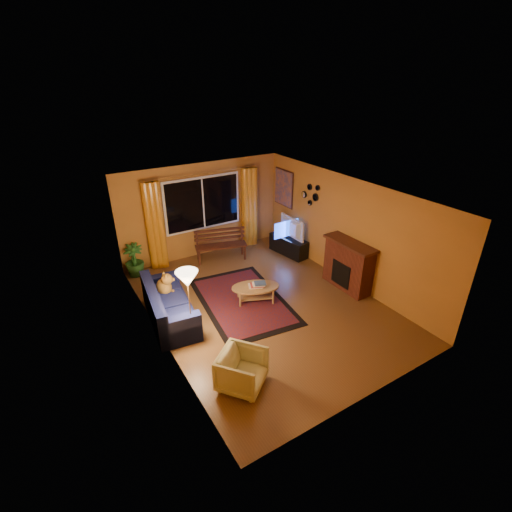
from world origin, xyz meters
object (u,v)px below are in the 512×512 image
coffee_table (255,294)px  tv_console (288,246)px  floor_lamp (190,307)px  sofa (170,304)px  bench (221,253)px  armchair (242,369)px

coffee_table → tv_console: tv_console is taller
floor_lamp → coffee_table: floor_lamp is taller
sofa → coffee_table: sofa is taller
bench → armchair: size_ratio=1.91×
tv_console → armchair: bearing=-143.6°
armchair → coffee_table: 2.46m
armchair → coffee_table: bearing=15.2°
bench → armchair: 4.52m
bench → tv_console: size_ratio=1.17×
sofa → tv_console: size_ratio=1.61×
tv_console → sofa: bearing=-171.3°
coffee_table → armchair: bearing=-126.4°
tv_console → floor_lamp: bearing=-160.2°
bench → sofa: sofa is taller
coffee_table → sofa: bearing=170.0°
sofa → armchair: 2.33m
floor_lamp → tv_console: (3.71, 2.04, -0.49)m
bench → coffee_table: bearing=-80.5°
sofa → armchair: sofa is taller
bench → sofa: 2.82m
bench → coffee_table: bench is taller
sofa → tv_console: 4.03m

